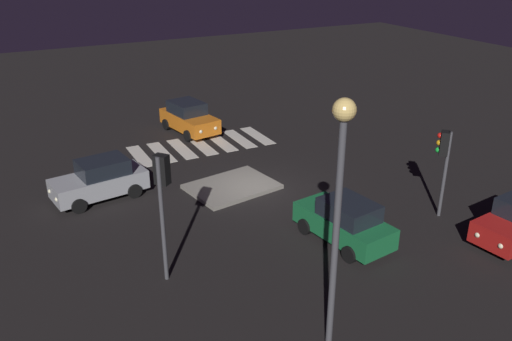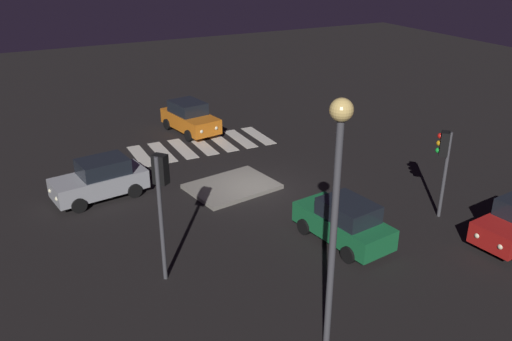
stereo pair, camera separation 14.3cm
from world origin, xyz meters
name	(u,v)px [view 1 (the left image)]	position (x,y,z in m)	size (l,w,h in m)	color
ground_plane	(256,191)	(0.00, 0.00, 0.00)	(80.00, 80.00, 0.00)	black
traffic_island	(232,187)	(0.85, -0.73, 0.09)	(4.17, 3.40, 0.18)	gray
car_green	(345,221)	(-0.90, 5.38, 0.84)	(2.27, 4.10, 1.72)	#196B38
car_orange	(189,118)	(-0.21, -8.93, 0.88)	(2.46, 4.31, 1.80)	orange
car_silver	(100,180)	(6.30, -2.50, 0.86)	(4.17, 2.33, 1.74)	#9EA0A5
traffic_light_north	(162,187)	(5.64, 4.56, 3.31)	(0.53, 0.54, 4.37)	#47474C
traffic_light_west	(444,153)	(-5.47, 5.40, 2.74)	(0.54, 0.54, 3.62)	#47474C
street_lamp	(339,188)	(2.87, 9.89, 4.91)	(0.56, 0.56, 7.14)	#47474C
crosswalk_near	(202,145)	(0.00, -6.50, 0.01)	(7.60, 3.20, 0.02)	silver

